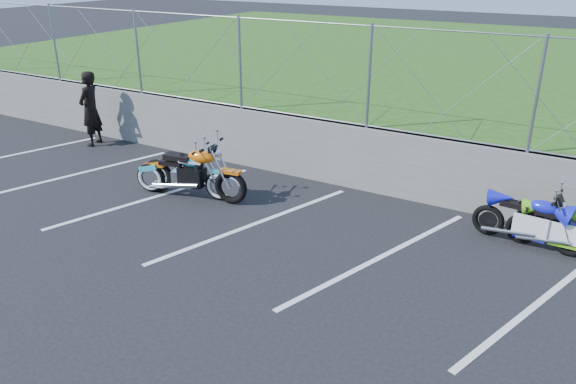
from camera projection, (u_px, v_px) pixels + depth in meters
The scene contains 10 objects.
ground at pixel (223, 246), 9.29m from camera, with size 90.00×90.00×0.00m, color black.
retaining_wall at pixel (321, 151), 11.82m from camera, with size 30.00×0.22×1.30m, color #61615C.
grass_field at pixel (451, 72), 19.77m from camera, with size 30.00×20.00×1.30m, color #234A13.
chain_link_fence at pixel (323, 72), 11.18m from camera, with size 28.00×0.03×2.00m.
parking_lines at pixel (315, 239), 9.52m from camera, with size 18.29×4.31×0.01m.
cruiser_turquoise at pixel (186, 176), 11.08m from camera, with size 2.08×0.73×1.05m.
naked_orange at pixel (194, 174), 10.99m from camera, with size 2.33×0.79×1.16m.
sportbike_green at pixel (566, 231), 8.93m from camera, with size 1.78×0.63×0.92m.
sportbike_blue at pixel (531, 223), 9.17m from camera, with size 1.85×0.66×0.96m.
person_standing at pixel (90, 109), 13.95m from camera, with size 0.68×0.45×1.86m, color black.
Camera 1 is at (5.08, -6.54, 4.44)m, focal length 35.00 mm.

